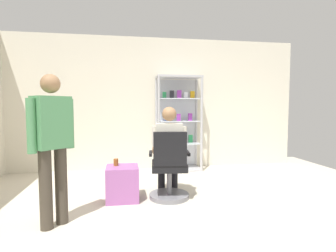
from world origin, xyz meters
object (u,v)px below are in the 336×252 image
at_px(storage_crate, 122,183).
at_px(seated_shopkeeper, 169,147).
at_px(tea_glass, 116,162).
at_px(office_chair, 169,171).
at_px(display_cabinet_main, 178,123).
at_px(standing_customer, 52,140).

bearing_deg(storage_crate, seated_shopkeeper, 7.06).
distance_m(seated_shopkeeper, storage_crate, 0.82).
relative_size(seated_shopkeeper, tea_glass, 12.95).
height_order(office_chair, seated_shopkeeper, seated_shopkeeper).
bearing_deg(display_cabinet_main, standing_customer, -128.13).
distance_m(office_chair, seated_shopkeeper, 0.36).
relative_size(seated_shopkeeper, standing_customer, 0.79).
relative_size(storage_crate, tea_glass, 4.73).
bearing_deg(standing_customer, seated_shopkeeper, 29.22).
height_order(display_cabinet_main, tea_glass, display_cabinet_main).
relative_size(office_chair, seated_shopkeeper, 0.74).
bearing_deg(office_chair, tea_glass, 169.23).
bearing_deg(standing_customer, office_chair, 24.14).
relative_size(tea_glass, standing_customer, 0.06).
bearing_deg(display_cabinet_main, seated_shopkeeper, -106.13).
distance_m(display_cabinet_main, seated_shopkeeper, 1.65).
distance_m(display_cabinet_main, office_chair, 1.88).
xyz_separation_m(display_cabinet_main, seated_shopkeeper, (-0.45, -1.57, -0.25)).
bearing_deg(standing_customer, display_cabinet_main, 51.87).
bearing_deg(office_chair, display_cabinet_main, 74.74).
distance_m(tea_glass, standing_customer, 1.07).
relative_size(display_cabinet_main, seated_shopkeeper, 1.47).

